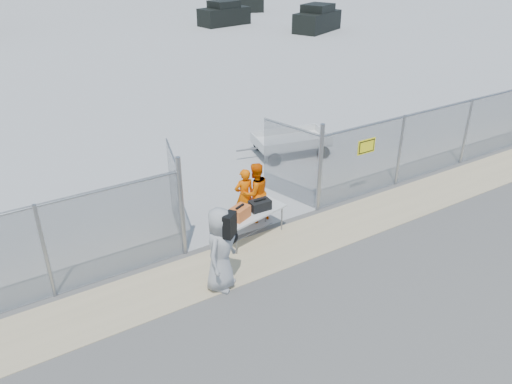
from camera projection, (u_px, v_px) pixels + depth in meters
ground at (302, 269)px, 11.36m from camera, size 160.00×160.00×0.00m
tarmac_inside at (12, 22)px, 43.02m from camera, size 160.00×80.00×0.01m
dirt_strip at (278, 248)px, 12.11m from camera, size 44.00×1.60×0.01m
chain_link_fence at (256, 192)px, 12.36m from camera, size 40.00×0.20×2.20m
folding_table at (252, 225)px, 12.38m from camera, size 1.86×1.08×0.74m
orange_bag at (240, 213)px, 11.86m from camera, size 0.56×0.48×0.30m
black_duffel at (260, 205)px, 12.25m from camera, size 0.53×0.32×0.25m
security_worker_left at (244, 196)px, 12.92m from camera, size 0.59×0.42×1.51m
security_worker_right at (255, 192)px, 12.95m from camera, size 0.81×0.64×1.64m
visitor at (220, 249)px, 10.39m from camera, size 1.11×1.05×1.91m
utility_trailer at (291, 144)px, 17.10m from camera, size 3.53×2.32×0.79m
parked_vehicle_near at (224, 13)px, 41.04m from camera, size 4.44×2.53×1.90m
parked_vehicle_mid at (242, 3)px, 47.90m from camera, size 4.27×2.84×1.77m
parked_vehicle_far at (317, 18)px, 38.40m from camera, size 4.80×3.60×1.98m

